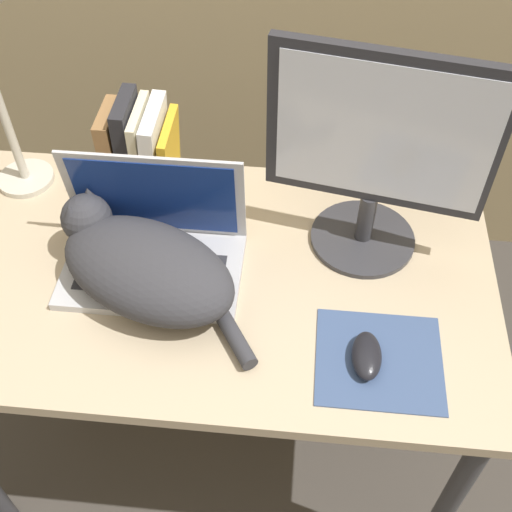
# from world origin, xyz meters

# --- Properties ---
(desk) EXTENTS (1.19, 0.68, 0.75)m
(desk) POSITION_xyz_m (0.00, 0.34, 0.66)
(desk) COLOR tan
(desk) RESTS_ON ground_plane
(laptop) EXTENTS (0.37, 0.23, 0.24)m
(laptop) POSITION_xyz_m (-0.12, 0.36, 0.80)
(laptop) COLOR #B7B7BC
(laptop) RESTS_ON desk
(cat) EXTENTS (0.45, 0.35, 0.16)m
(cat) POSITION_xyz_m (-0.12, 0.29, 0.83)
(cat) COLOR #333338
(cat) RESTS_ON desk
(external_monitor) EXTENTS (0.43, 0.23, 0.46)m
(external_monitor) POSITION_xyz_m (0.32, 0.46, 0.99)
(external_monitor) COLOR #333338
(external_monitor) RESTS_ON desk
(mousepad) EXTENTS (0.24, 0.21, 0.00)m
(mousepad) POSITION_xyz_m (0.34, 0.16, 0.75)
(mousepad) COLOR #384C75
(mousepad) RESTS_ON desk
(computer_mouse) EXTENTS (0.06, 0.10, 0.03)m
(computer_mouse) POSITION_xyz_m (0.32, 0.15, 0.77)
(computer_mouse) COLOR black
(computer_mouse) RESTS_ON mousepad
(book_row) EXTENTS (0.16, 0.16, 0.24)m
(book_row) POSITION_xyz_m (-0.19, 0.59, 0.86)
(book_row) COLOR olive
(book_row) RESTS_ON desk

